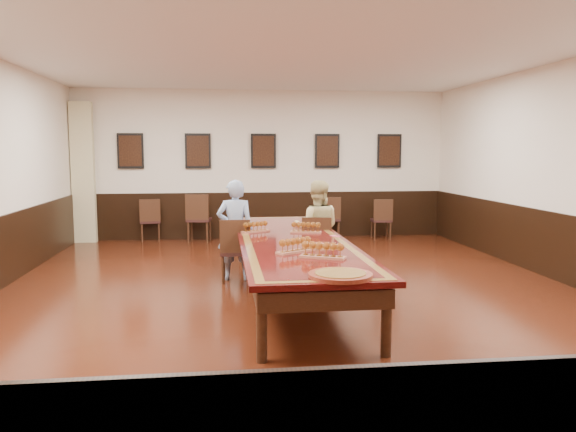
{
  "coord_description": "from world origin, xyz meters",
  "views": [
    {
      "loc": [
        -0.93,
        -7.22,
        1.91
      ],
      "look_at": [
        0.0,
        0.5,
        1.0
      ],
      "focal_mm": 35.0,
      "sensor_mm": 36.0,
      "label": 1
    }
  ],
  "objects": [
    {
      "name": "spare_chair_b",
      "position": [
        -1.39,
        4.56,
        0.51
      ],
      "size": [
        0.54,
        0.58,
        1.01
      ],
      "primitive_type": null,
      "rotation": [
        0.0,
        0.0,
        3.0
      ],
      "color": "black",
      "rests_on": "floor"
    },
    {
      "name": "flight_c",
      "position": [
        -0.1,
        -0.99,
        0.83
      ],
      "size": [
        0.48,
        0.38,
        0.18
      ],
      "color": "#91533C",
      "rests_on": "conference_table"
    },
    {
      "name": "spare_chair_a",
      "position": [
        -2.43,
        4.82,
        0.45
      ],
      "size": [
        0.49,
        0.52,
        0.9
      ],
      "primitive_type": null,
      "rotation": [
        0.0,
        0.0,
        3.29
      ],
      "color": "black",
      "rests_on": "floor"
    },
    {
      "name": "wainscoting",
      "position": [
        0.0,
        0.0,
        0.5
      ],
      "size": [
        8.0,
        10.0,
        1.0
      ],
      "color": "black",
      "rests_on": "floor"
    },
    {
      "name": "person_man",
      "position": [
        -0.72,
        0.99,
        0.74
      ],
      "size": [
        0.56,
        0.38,
        1.49
      ],
      "primitive_type": "imported",
      "rotation": [
        0.0,
        0.0,
        3.11
      ],
      "color": "#4872B6",
      "rests_on": "floor"
    },
    {
      "name": "person_woman",
      "position": [
        0.52,
        1.11,
        0.73
      ],
      "size": [
        0.82,
        0.69,
        1.46
      ],
      "primitive_type": "imported",
      "rotation": [
        0.0,
        0.0,
        2.95
      ],
      "color": "#D8C987",
      "rests_on": "floor"
    },
    {
      "name": "posters",
      "position": [
        0.0,
        4.94,
        1.9
      ],
      "size": [
        6.14,
        0.04,
        0.74
      ],
      "color": "black",
      "rests_on": "wall_back"
    },
    {
      "name": "flight_b",
      "position": [
        0.25,
        0.52,
        0.83
      ],
      "size": [
        0.45,
        0.23,
        0.16
      ],
      "color": "#91533C",
      "rests_on": "conference_table"
    },
    {
      "name": "chair_woman",
      "position": [
        0.5,
        1.02,
        0.47
      ],
      "size": [
        0.52,
        0.55,
        0.93
      ],
      "primitive_type": null,
      "rotation": [
        0.0,
        0.0,
        2.95
      ],
      "color": "black",
      "rests_on": "floor"
    },
    {
      "name": "red_plate_grp",
      "position": [
        0.27,
        -0.49,
        0.76
      ],
      "size": [
        0.19,
        0.19,
        0.02
      ],
      "color": "red",
      "rests_on": "conference_table"
    },
    {
      "name": "flight_a",
      "position": [
        -0.44,
        0.68,
        0.82
      ],
      "size": [
        0.43,
        0.32,
        0.16
      ],
      "color": "#91533C",
      "rests_on": "conference_table"
    },
    {
      "name": "pink_phone",
      "position": [
        0.6,
        0.16,
        0.76
      ],
      "size": [
        0.13,
        0.15,
        0.01
      ],
      "primitive_type": "cube",
      "rotation": [
        0.0,
        0.0,
        0.62
      ],
      "color": "#DB4967",
      "rests_on": "conference_table"
    },
    {
      "name": "wall_front",
      "position": [
        0.0,
        -5.01,
        1.6
      ],
      "size": [
        8.0,
        0.02,
        3.2
      ],
      "primitive_type": "cube",
      "color": "#EEDEC7",
      "rests_on": "floor"
    },
    {
      "name": "curtain",
      "position": [
        -3.75,
        4.82,
        1.45
      ],
      "size": [
        0.45,
        0.18,
        2.9
      ],
      "primitive_type": "cube",
      "color": "beige",
      "rests_on": "floor"
    },
    {
      "name": "spare_chair_c",
      "position": [
        1.43,
        4.68,
        0.46
      ],
      "size": [
        0.5,
        0.53,
        0.92
      ],
      "primitive_type": null,
      "rotation": [
        0.0,
        0.0,
        2.98
      ],
      "color": "black",
      "rests_on": "floor"
    },
    {
      "name": "wall_back",
      "position": [
        0.0,
        5.01,
        1.6
      ],
      "size": [
        8.0,
        0.02,
        3.2
      ],
      "primitive_type": "cube",
      "color": "#EEDEC7",
      "rests_on": "floor"
    },
    {
      "name": "chair_man",
      "position": [
        -0.73,
        0.9,
        0.47
      ],
      "size": [
        0.45,
        0.49,
        0.93
      ],
      "primitive_type": null,
      "rotation": [
        0.0,
        0.0,
        3.11
      ],
      "color": "black",
      "rests_on": "floor"
    },
    {
      "name": "spare_chair_d",
      "position": [
        2.51,
        4.5,
        0.44
      ],
      "size": [
        0.44,
        0.47,
        0.88
      ],
      "primitive_type": null,
      "rotation": [
        0.0,
        0.0,
        3.08
      ],
      "color": "black",
      "rests_on": "floor"
    },
    {
      "name": "flight_d",
      "position": [
        0.15,
        -1.36,
        0.84
      ],
      "size": [
        0.51,
        0.35,
        0.18
      ],
      "color": "#91533C",
      "rests_on": "conference_table"
    },
    {
      "name": "ceiling",
      "position": [
        0.0,
        0.0,
        3.21
      ],
      "size": [
        8.0,
        10.0,
        0.02
      ],
      "primitive_type": "cube",
      "color": "white",
      "rests_on": "floor"
    },
    {
      "name": "conference_table",
      "position": [
        0.0,
        0.0,
        0.61
      ],
      "size": [
        1.4,
        5.0,
        0.76
      ],
      "color": "#320808",
      "rests_on": "floor"
    },
    {
      "name": "carved_platter",
      "position": [
        0.15,
        -2.26,
        0.77
      ],
      "size": [
        0.72,
        0.72,
        0.05
      ],
      "color": "#5F1D13",
      "rests_on": "conference_table"
    },
    {
      "name": "floor",
      "position": [
        0.0,
        0.0,
        -0.01
      ],
      "size": [
        8.0,
        10.0,
        0.02
      ],
      "primitive_type": "cube",
      "color": "black",
      "rests_on": "ground"
    }
  ]
}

